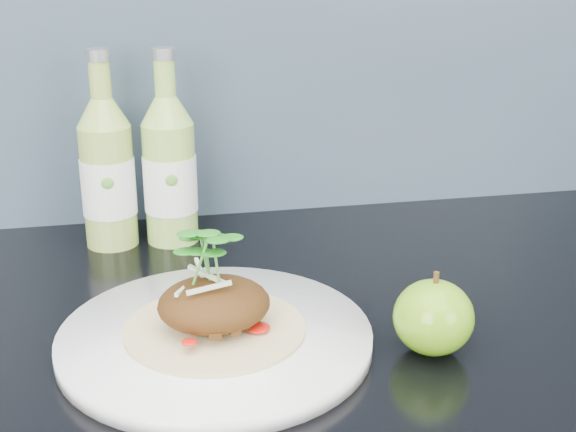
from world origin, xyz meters
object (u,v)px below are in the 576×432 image
green_apple (433,317)px  cider_bottle_left (108,173)px  dinner_plate (215,338)px  cider_bottle_right (170,170)px

green_apple → cider_bottle_left: bearing=131.6°
green_apple → cider_bottle_left: (-0.28, 0.32, 0.05)m
dinner_plate → cider_bottle_right: (-0.02, 0.27, 0.08)m
dinner_plate → green_apple: bearing=-13.9°
dinner_plate → cider_bottle_right: size_ratio=1.59×
dinner_plate → cider_bottle_left: cider_bottle_left is taller
cider_bottle_left → cider_bottle_right: (0.07, -0.00, 0.00)m
dinner_plate → cider_bottle_left: size_ratio=1.59×
green_apple → cider_bottle_right: cider_bottle_right is taller
green_apple → cider_bottle_right: (-0.21, 0.32, 0.05)m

